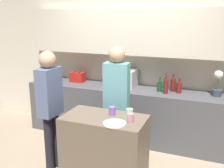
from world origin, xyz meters
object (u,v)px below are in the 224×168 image
cup_0 (112,111)px  cup_1 (129,113)px  person_center (50,102)px  potted_plant (218,83)px  bottle_3 (179,87)px  cup_2 (130,118)px  plate_on_island (114,124)px  toaster (77,77)px  bottle_0 (160,86)px  microwave (121,78)px  bottle_2 (173,85)px  person_left (117,95)px  bottle_1 (166,86)px

cup_0 → cup_1: 0.22m
person_center → potted_plant: bearing=125.7°
bottle_3 → cup_2: (-0.34, -1.40, -0.05)m
potted_plant → plate_on_island: 1.89m
plate_on_island → toaster: bearing=130.7°
bottle_0 → microwave: bearing=174.4°
toaster → bottle_0: (1.54, -0.07, -0.00)m
microwave → cup_1: (0.58, -1.27, -0.11)m
bottle_3 → cup_2: size_ratio=2.31×
bottle_0 → cup_1: bottle_0 is taller
cup_1 → plate_on_island: bearing=-105.2°
bottle_0 → cup_1: size_ratio=2.49×
cup_2 → bottle_0: bearing=88.1°
bottle_3 → person_center: size_ratio=0.14×
potted_plant → cup_0: potted_plant is taller
toaster → bottle_2: 1.74m
cup_2 → cup_1: bearing=112.1°
microwave → bottle_3: (0.99, -0.04, -0.06)m
cup_1 → bottle_0: bearing=84.7°
microwave → cup_1: bearing=-65.6°
microwave → person_center: size_ratio=0.32×
toaster → cup_0: (1.21, -1.30, -0.05)m
bottle_3 → microwave: bearing=177.9°
plate_on_island → person_center: 1.00m
person_left → bottle_3: bearing=-136.8°
potted_plant → plate_on_island: size_ratio=1.52×
plate_on_island → microwave: bearing=107.7°
cup_1 → person_center: (-1.06, -0.12, 0.04)m
bottle_0 → person_center: 1.76m
toaster → cup_0: bearing=-46.9°
bottle_3 → person_center: bearing=-137.3°
cup_1 → cup_2: cup_2 is taller
cup_0 → cup_2: bearing=-26.3°
bottle_0 → bottle_3: size_ratio=1.01×
cup_2 → plate_on_island: bearing=-138.8°
microwave → person_center: 1.47m
bottle_3 → cup_1: (-0.41, -1.24, -0.05)m
bottle_1 → cup_1: bearing=-101.1°
person_center → toaster: bearing=-163.9°
plate_on_island → cup_1: bearing=74.8°
microwave → bottle_0: size_ratio=2.22×
potted_plant → cup_1: (-0.97, -1.27, -0.16)m
toaster → cup_2: 2.08m
bottle_3 → toaster: bearing=178.8°
person_center → bottle_0: bearing=139.7°
microwave → bottle_2: microwave is taller
microwave → bottle_0: microwave is taller
bottle_1 → cup_2: bottle_1 is taller
bottle_0 → bottle_3: 0.30m
toaster → cup_1: bearing=-41.7°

